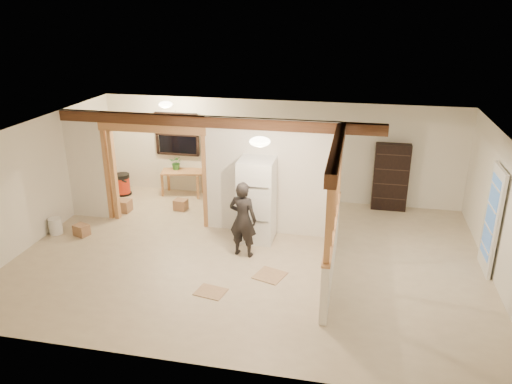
% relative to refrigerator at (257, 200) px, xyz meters
% --- Properties ---
extents(floor, '(9.00, 6.50, 0.01)m').
position_rel_refrigerator_xyz_m(floor, '(0.02, -0.79, -0.88)').
color(floor, '#C9B695').
rests_on(floor, ground).
extents(ceiling, '(9.00, 6.50, 0.01)m').
position_rel_refrigerator_xyz_m(ceiling, '(0.02, -0.79, 1.62)').
color(ceiling, white).
extents(wall_back, '(9.00, 0.01, 2.50)m').
position_rel_refrigerator_xyz_m(wall_back, '(0.02, 2.46, 0.37)').
color(wall_back, silver).
rests_on(wall_back, floor).
extents(wall_front, '(9.00, 0.01, 2.50)m').
position_rel_refrigerator_xyz_m(wall_front, '(0.02, -4.04, 0.37)').
color(wall_front, silver).
rests_on(wall_front, floor).
extents(wall_left, '(0.01, 6.50, 2.50)m').
position_rel_refrigerator_xyz_m(wall_left, '(-4.48, -0.79, 0.37)').
color(wall_left, silver).
rests_on(wall_left, floor).
extents(wall_right, '(0.01, 6.50, 2.50)m').
position_rel_refrigerator_xyz_m(wall_right, '(4.52, -0.79, 0.37)').
color(wall_right, silver).
rests_on(wall_right, floor).
extents(partition_left_stub, '(0.90, 0.12, 2.50)m').
position_rel_refrigerator_xyz_m(partition_left_stub, '(-4.03, 0.41, 0.37)').
color(partition_left_stub, white).
rests_on(partition_left_stub, floor).
extents(partition_center, '(2.80, 0.12, 2.50)m').
position_rel_refrigerator_xyz_m(partition_center, '(0.22, 0.41, 0.37)').
color(partition_center, white).
rests_on(partition_center, floor).
extents(doorway_frame, '(2.46, 0.14, 2.20)m').
position_rel_refrigerator_xyz_m(doorway_frame, '(-2.38, 0.41, 0.22)').
color(doorway_frame, tan).
rests_on(doorway_frame, floor).
extents(header_beam_back, '(7.00, 0.18, 0.22)m').
position_rel_refrigerator_xyz_m(header_beam_back, '(-0.98, 0.41, 1.50)').
color(header_beam_back, '#54311D').
rests_on(header_beam_back, ceiling).
extents(header_beam_right, '(0.18, 3.30, 0.22)m').
position_rel_refrigerator_xyz_m(header_beam_right, '(1.62, -1.19, 1.50)').
color(header_beam_right, '#54311D').
rests_on(header_beam_right, ceiling).
extents(pony_wall, '(0.12, 3.20, 1.00)m').
position_rel_refrigerator_xyz_m(pony_wall, '(1.62, -1.19, -0.38)').
color(pony_wall, white).
rests_on(pony_wall, floor).
extents(stud_partition, '(0.14, 3.20, 1.32)m').
position_rel_refrigerator_xyz_m(stud_partition, '(1.62, -1.19, 0.78)').
color(stud_partition, tan).
rests_on(stud_partition, pony_wall).
extents(window_back, '(1.12, 0.10, 1.10)m').
position_rel_refrigerator_xyz_m(window_back, '(-2.58, 2.38, 0.67)').
color(window_back, black).
rests_on(window_back, wall_back).
extents(french_door, '(0.12, 0.86, 2.00)m').
position_rel_refrigerator_xyz_m(french_door, '(4.44, -0.39, 0.12)').
color(french_door, white).
rests_on(french_door, floor).
extents(ceiling_dome_main, '(0.36, 0.36, 0.16)m').
position_rel_refrigerator_xyz_m(ceiling_dome_main, '(0.32, -1.29, 1.60)').
color(ceiling_dome_main, '#FFEABF').
rests_on(ceiling_dome_main, ceiling).
extents(ceiling_dome_util, '(0.32, 0.32, 0.14)m').
position_rel_refrigerator_xyz_m(ceiling_dome_util, '(-2.48, 1.51, 1.60)').
color(ceiling_dome_util, '#FFEABF').
rests_on(ceiling_dome_util, ceiling).
extents(hanging_bulb, '(0.07, 0.07, 0.07)m').
position_rel_refrigerator_xyz_m(hanging_bulb, '(-1.98, 0.81, 1.30)').
color(hanging_bulb, '#FFD88C').
rests_on(hanging_bulb, ceiling).
extents(refrigerator, '(0.72, 0.70, 1.76)m').
position_rel_refrigerator_xyz_m(refrigerator, '(0.00, 0.00, 0.00)').
color(refrigerator, silver).
rests_on(refrigerator, floor).
extents(woman, '(0.62, 0.46, 1.53)m').
position_rel_refrigerator_xyz_m(woman, '(-0.12, -0.76, -0.11)').
color(woman, black).
rests_on(woman, floor).
extents(work_table, '(1.13, 0.72, 0.66)m').
position_rel_refrigerator_xyz_m(work_table, '(-2.41, 2.15, -0.55)').
color(work_table, tan).
rests_on(work_table, floor).
extents(potted_plant, '(0.34, 0.30, 0.37)m').
position_rel_refrigerator_xyz_m(potted_plant, '(-2.58, 2.23, -0.04)').
color(potted_plant, '#327137').
rests_on(potted_plant, work_table).
extents(shop_vac, '(0.45, 0.45, 0.57)m').
position_rel_refrigerator_xyz_m(shop_vac, '(-3.95, 1.83, -0.59)').
color(shop_vac, '#B32813').
rests_on(shop_vac, floor).
extents(bookshelf, '(0.81, 0.27, 1.63)m').
position_rel_refrigerator_xyz_m(bookshelf, '(2.78, 2.26, -0.06)').
color(bookshelf, black).
rests_on(bookshelf, floor).
extents(bucket, '(0.36, 0.36, 0.36)m').
position_rel_refrigerator_xyz_m(bucket, '(-4.31, -0.65, -0.70)').
color(bucket, silver).
rests_on(bucket, floor).
extents(box_util_a, '(0.33, 0.29, 0.26)m').
position_rel_refrigerator_xyz_m(box_util_a, '(-2.12, 1.18, -0.75)').
color(box_util_a, '#996C4A').
rests_on(box_util_a, floor).
extents(box_util_b, '(0.32, 0.32, 0.28)m').
position_rel_refrigerator_xyz_m(box_util_b, '(-3.41, 0.80, -0.74)').
color(box_util_b, '#996C4A').
rests_on(box_util_b, floor).
extents(box_front, '(0.36, 0.32, 0.24)m').
position_rel_refrigerator_xyz_m(box_front, '(-3.72, -0.61, -0.76)').
color(box_front, '#996C4A').
rests_on(box_front, floor).
extents(floor_panel_near, '(0.64, 0.64, 0.02)m').
position_rel_refrigerator_xyz_m(floor_panel_near, '(0.55, -1.47, -0.87)').
color(floor_panel_near, tan).
rests_on(floor_panel_near, floor).
extents(floor_panel_far, '(0.57, 0.49, 0.02)m').
position_rel_refrigerator_xyz_m(floor_panel_far, '(-0.35, -2.23, -0.87)').
color(floor_panel_far, tan).
rests_on(floor_panel_far, floor).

